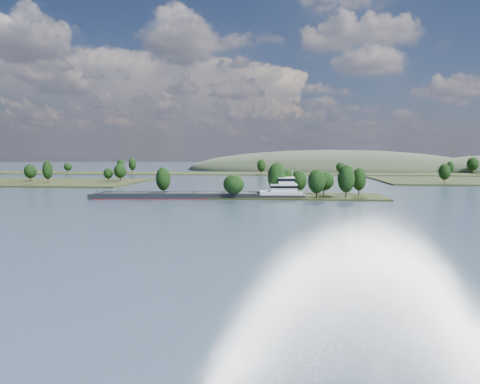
# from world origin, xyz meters

# --- Properties ---
(ground) EXTENTS (1800.00, 1800.00, 0.00)m
(ground) POSITION_xyz_m (0.00, 120.00, 0.00)
(ground) COLOR #36475D
(ground) RESTS_ON ground
(tree_island) EXTENTS (100.00, 32.27, 14.94)m
(tree_island) POSITION_xyz_m (6.20, 179.31, 4.10)
(tree_island) COLOR #252E14
(tree_island) RESTS_ON ground
(back_shoreline) EXTENTS (900.00, 60.00, 15.38)m
(back_shoreline) POSITION_xyz_m (9.46, 399.88, 0.68)
(back_shoreline) COLOR #252E14
(back_shoreline) RESTS_ON ground
(hill_west) EXTENTS (320.00, 160.00, 44.00)m
(hill_west) POSITION_xyz_m (60.00, 500.00, 0.00)
(hill_west) COLOR #3A4831
(hill_west) RESTS_ON ground
(cargo_barge) EXTENTS (86.61, 18.39, 11.63)m
(cargo_barge) POSITION_xyz_m (-19.74, 170.48, 1.47)
(cargo_barge) COLOR black
(cargo_barge) RESTS_ON ground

